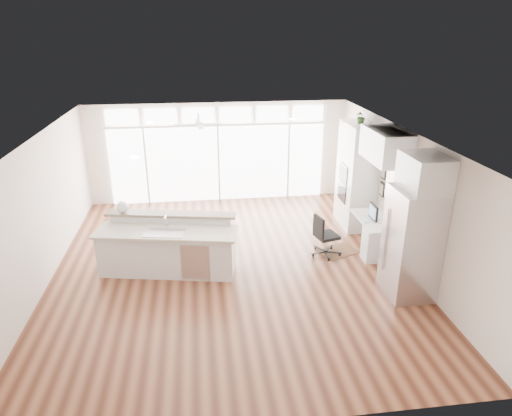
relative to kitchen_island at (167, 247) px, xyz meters
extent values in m
cube|color=#492416|center=(1.24, 0.01, -0.55)|extent=(7.00, 8.00, 0.02)
cube|color=silver|center=(1.24, 0.01, 2.16)|extent=(7.00, 8.00, 0.02)
cube|color=beige|center=(1.24, 4.01, 0.81)|extent=(7.00, 0.04, 2.70)
cube|color=beige|center=(1.24, -3.99, 0.81)|extent=(7.00, 0.04, 2.70)
cube|color=beige|center=(-2.26, 0.01, 0.81)|extent=(0.04, 8.00, 2.70)
cube|color=beige|center=(4.74, 0.01, 0.81)|extent=(0.04, 8.00, 2.70)
cube|color=white|center=(1.24, 3.95, 0.51)|extent=(5.80, 0.06, 2.08)
cube|color=white|center=(1.24, 3.95, 1.84)|extent=(5.90, 0.06, 0.40)
cube|color=white|center=(4.70, 0.31, 1.01)|extent=(0.04, 0.85, 0.85)
cube|color=silver|center=(0.74, 2.81, 1.94)|extent=(1.16, 1.16, 0.32)
cube|color=white|center=(1.24, 0.21, 2.14)|extent=(3.40, 3.00, 0.02)
cube|color=silver|center=(4.41, 1.81, 0.71)|extent=(0.64, 1.20, 2.50)
cube|color=silver|center=(4.37, 0.31, -0.16)|extent=(0.72, 1.30, 0.76)
cube|color=silver|center=(4.41, 0.31, 1.81)|extent=(0.64, 1.30, 0.64)
cube|color=silver|center=(4.35, -1.34, 0.46)|extent=(0.76, 0.90, 2.00)
cube|color=silver|center=(4.41, -1.34, 1.76)|extent=(0.64, 0.90, 0.60)
cube|color=black|center=(4.70, 0.93, 0.86)|extent=(0.06, 0.22, 0.80)
cube|color=silver|center=(0.00, 0.00, 0.00)|extent=(2.88, 1.54, 1.09)
cube|color=#331C10|center=(3.61, 0.39, -0.54)|extent=(0.96, 0.85, 0.01)
cube|color=black|center=(3.31, 0.30, -0.09)|extent=(0.56, 0.54, 0.90)
sphere|color=silver|center=(-0.86, 0.58, 0.66)|extent=(0.27, 0.27, 0.24)
cube|color=black|center=(4.29, 0.31, 0.39)|extent=(0.08, 0.42, 0.35)
cube|color=silver|center=(4.12, 0.31, 0.22)|extent=(0.18, 0.35, 0.02)
imported|color=#315122|center=(4.41, 1.81, 2.08)|extent=(0.30, 0.33, 0.25)
camera|label=1|loc=(0.68, -8.15, 4.02)|focal=32.00mm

